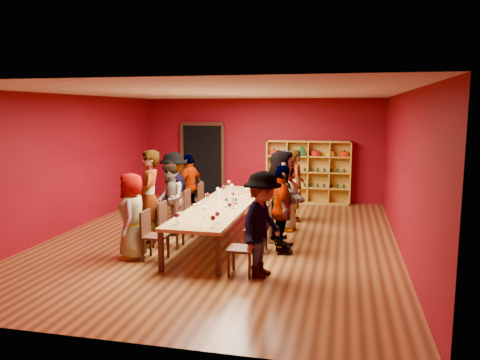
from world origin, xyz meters
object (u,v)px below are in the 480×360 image
chair_person_left_0 (151,232)px  chair_person_left_4 (205,199)px  person_left_0 (132,216)px  person_left_1 (149,198)px  chair_person_right_1 (260,226)px  chair_person_right_2 (267,218)px  chair_person_right_0 (246,245)px  person_right_2 (282,197)px  person_right_0 (263,224)px  person_left_3 (174,190)px  chair_person_left_3 (192,207)px  chair_person_left_1 (168,222)px  spittoon_bowl (231,200)px  chair_person_right_4 (280,200)px  shelving_unit (308,169)px  tasting_table (223,206)px  person_right_4 (296,185)px  person_right_1 (282,210)px  chair_person_left_2 (183,212)px  person_left_4 (190,186)px  person_right_3 (286,195)px  person_left_2 (170,199)px  wine_bottle (251,186)px  chair_person_right_3 (274,208)px

chair_person_left_0 → chair_person_left_4: 3.29m
person_left_0 → person_left_1: bearing=165.2°
chair_person_right_1 → chair_person_right_2: (0.00, 0.73, 0.00)m
chair_person_right_0 → person_right_2: (0.30, 2.01, 0.44)m
person_left_0 → chair_person_left_4: size_ratio=1.75×
person_right_0 → person_left_3: bearing=58.2°
chair_person_left_3 → chair_person_right_1: size_ratio=1.00×
chair_person_left_1 → spittoon_bowl: bearing=38.2°
chair_person_right_1 → chair_person_right_4: (0.00, 2.70, 0.00)m
shelving_unit → person_right_2: bearing=-92.5°
chair_person_right_0 → person_right_0: (0.26, 0.00, 0.36)m
tasting_table → chair_person_right_4: chair_person_right_4 is taller
chair_person_left_1 → person_right_4: 3.56m
chair_person_left_0 → chair_person_right_1: 2.02m
person_right_1 → chair_person_left_2: bearing=54.1°
person_left_4 → chair_person_right_2: (2.22, -1.68, -0.30)m
person_left_0 → spittoon_bowl: (1.42, 1.64, 0.04)m
person_left_1 → person_right_3: 3.05m
person_left_0 → person_right_4: bearing=128.7°
shelving_unit → chair_person_left_1: (-2.31, -5.11, -0.49)m
chair_person_left_2 → chair_person_right_1: size_ratio=1.00×
person_left_3 → chair_person_right_4: bearing=122.7°
person_left_2 → chair_person_right_0: person_left_2 is taller
person_left_1 → chair_person_right_0: (2.19, -1.20, -0.45)m
person_left_1 → wine_bottle: 2.93m
person_right_1 → wine_bottle: bearing=8.5°
chair_person_left_1 → person_right_3: size_ratio=0.57×
person_left_3 → chair_person_right_3: bearing=100.9°
chair_person_right_3 → tasting_table: bearing=-131.9°
person_left_1 → chair_person_right_3: person_left_1 is taller
person_left_3 → chair_person_right_4: person_left_3 is taller
shelving_unit → person_left_3: 4.54m
person_left_4 → person_right_1: bearing=65.4°
wine_bottle → chair_person_left_2: bearing=-125.7°
chair_person_right_0 → chair_person_right_4: bearing=90.0°
person_left_0 → wine_bottle: person_left_0 is taller
person_left_4 → person_right_0: 4.45m
chair_person_right_3 → person_right_4: (0.38, 0.97, 0.37)m
chair_person_left_2 → person_right_4: 2.91m
chair_person_right_2 → person_right_2: (0.30, -0.00, 0.44)m
person_left_4 → chair_person_right_0: person_left_4 is taller
tasting_table → person_left_2: person_left_2 is taller
chair_person_right_4 → chair_person_right_2: bearing=-90.0°
person_left_4 → chair_person_right_3: 2.34m
chair_person_left_2 → chair_person_right_0: (1.82, -2.11, 0.00)m
chair_person_right_0 → chair_person_right_2: (0.00, 2.01, 0.00)m
chair_person_right_0 → person_right_4: person_right_4 is taller
shelving_unit → chair_person_left_3: shelving_unit is taller
chair_person_right_2 → person_right_4: size_ratio=0.51×
chair_person_right_1 → chair_person_left_1: bearing=-177.6°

